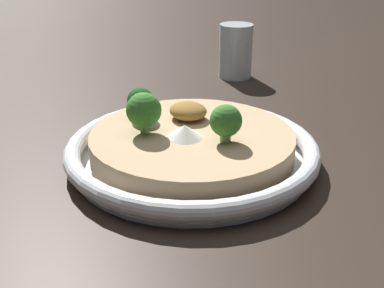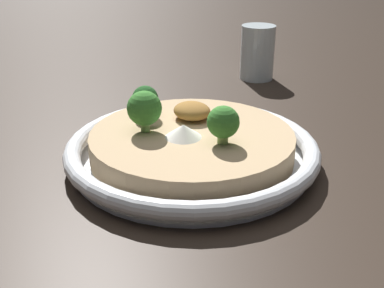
{
  "view_description": "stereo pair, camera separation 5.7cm",
  "coord_description": "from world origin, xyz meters",
  "px_view_note": "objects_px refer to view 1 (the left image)",
  "views": [
    {
      "loc": [
        -0.39,
        0.34,
        0.26
      ],
      "look_at": [
        0.0,
        0.0,
        0.02
      ],
      "focal_mm": 45.0,
      "sensor_mm": 36.0,
      "label": 1
    },
    {
      "loc": [
        -0.43,
        0.29,
        0.26
      ],
      "look_at": [
        0.0,
        0.0,
        0.02
      ],
      "focal_mm": 45.0,
      "sensor_mm": 36.0,
      "label": 2
    }
  ],
  "objects_px": {
    "broccoli_back": "(144,111)",
    "broccoli_front_left": "(226,121)",
    "broccoli_right": "(140,101)",
    "drinking_glass": "(236,51)",
    "risotto_bowl": "(192,148)"
  },
  "relations": [
    {
      "from": "broccoli_right",
      "to": "drinking_glass",
      "type": "distance_m",
      "value": 0.35
    },
    {
      "from": "risotto_bowl",
      "to": "drinking_glass",
      "type": "xyz_separation_m",
      "value": [
        0.22,
        -0.3,
        0.03
      ]
    },
    {
      "from": "broccoli_back",
      "to": "drinking_glass",
      "type": "bearing_deg",
      "value": -61.39
    },
    {
      "from": "broccoli_right",
      "to": "broccoli_front_left",
      "type": "relative_size",
      "value": 0.92
    },
    {
      "from": "broccoli_back",
      "to": "broccoli_front_left",
      "type": "height_order",
      "value": "broccoli_back"
    },
    {
      "from": "broccoli_back",
      "to": "broccoli_right",
      "type": "height_order",
      "value": "broccoli_back"
    },
    {
      "from": "broccoli_right",
      "to": "drinking_glass",
      "type": "relative_size",
      "value": 0.41
    },
    {
      "from": "risotto_bowl",
      "to": "broccoli_front_left",
      "type": "relative_size",
      "value": 6.89
    },
    {
      "from": "broccoli_right",
      "to": "broccoli_front_left",
      "type": "distance_m",
      "value": 0.12
    },
    {
      "from": "broccoli_front_left",
      "to": "drinking_glass",
      "type": "xyz_separation_m",
      "value": [
        0.26,
        -0.29,
        -0.01
      ]
    },
    {
      "from": "risotto_bowl",
      "to": "broccoli_back",
      "type": "xyz_separation_m",
      "value": [
        0.03,
        0.04,
        0.05
      ]
    },
    {
      "from": "drinking_glass",
      "to": "broccoli_right",
      "type": "bearing_deg",
      "value": 114.54
    },
    {
      "from": "broccoli_front_left",
      "to": "drinking_glass",
      "type": "bearing_deg",
      "value": -47.16
    },
    {
      "from": "broccoli_back",
      "to": "broccoli_right",
      "type": "distance_m",
      "value": 0.05
    },
    {
      "from": "broccoli_front_left",
      "to": "broccoli_right",
      "type": "bearing_deg",
      "value": 14.11
    }
  ]
}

